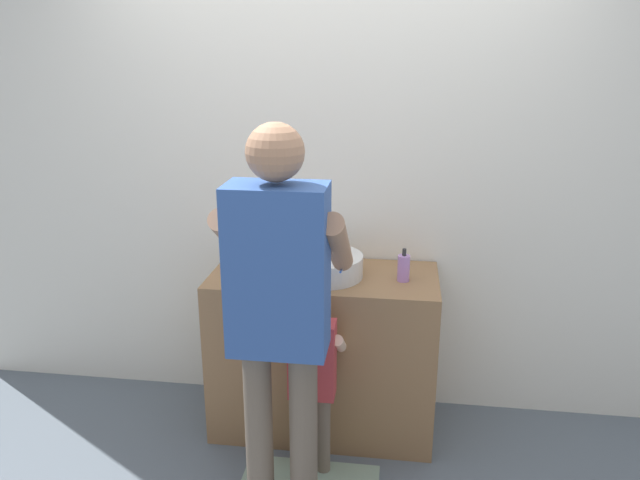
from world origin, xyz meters
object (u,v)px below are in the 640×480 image
(child_toddler, at_px, (313,369))
(adult_parent, at_px, (279,294))
(toothbrush_cup, at_px, (245,262))
(soap_bottle, at_px, (404,268))

(child_toddler, distance_m, adult_parent, 0.54)
(toothbrush_cup, relative_size, soap_bottle, 1.25)
(soap_bottle, xyz_separation_m, adult_parent, (-0.49, -0.61, 0.09))
(soap_bottle, height_order, child_toddler, soap_bottle)
(soap_bottle, bearing_deg, child_toddler, -136.86)
(toothbrush_cup, height_order, soap_bottle, toothbrush_cup)
(soap_bottle, bearing_deg, adult_parent, -128.58)
(soap_bottle, distance_m, child_toddler, 0.66)
(toothbrush_cup, xyz_separation_m, adult_parent, (0.31, -0.64, 0.11))
(toothbrush_cup, height_order, adult_parent, adult_parent)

